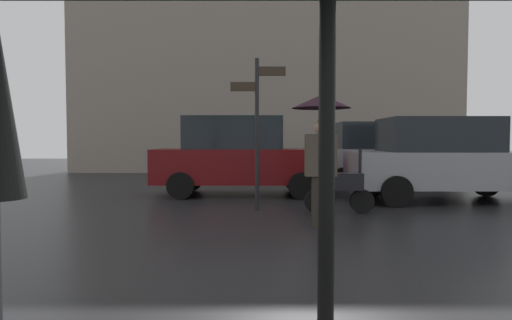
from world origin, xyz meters
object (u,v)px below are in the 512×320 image
(parked_car_left, at_px, (240,156))
(parked_car_distant, at_px, (444,159))
(parked_car_right, at_px, (380,154))
(pedestrian_with_umbrella, at_px, (322,128))
(parked_scooter, at_px, (338,184))
(street_signpost, at_px, (258,119))

(parked_car_left, relative_size, parked_car_distant, 1.02)
(parked_car_right, bearing_deg, parked_car_left, -157.54)
(pedestrian_with_umbrella, relative_size, parked_car_distant, 0.49)
(pedestrian_with_umbrella, height_order, parked_car_right, pedestrian_with_umbrella)
(pedestrian_with_umbrella, distance_m, parked_car_right, 6.78)
(pedestrian_with_umbrella, bearing_deg, parked_car_distant, -8.43)
(parked_car_left, xyz_separation_m, parked_car_right, (4.12, 1.97, -0.03))
(parked_scooter, relative_size, parked_car_distant, 0.31)
(parked_scooter, relative_size, parked_car_right, 0.32)
(parked_car_distant, bearing_deg, parked_car_right, 116.66)
(parked_scooter, distance_m, parked_car_left, 3.49)
(parked_car_distant, relative_size, street_signpost, 1.44)
(parked_car_distant, bearing_deg, pedestrian_with_umbrella, -120.18)
(parked_scooter, distance_m, parked_car_right, 5.28)
(pedestrian_with_umbrella, distance_m, parked_car_left, 4.52)
(pedestrian_with_umbrella, relative_size, parked_scooter, 1.59)
(pedestrian_with_umbrella, xyz_separation_m, parked_car_right, (2.67, 6.20, -0.63))
(parked_scooter, bearing_deg, street_signpost, 169.63)
(parked_car_left, bearing_deg, street_signpost, 83.10)
(parked_car_right, height_order, street_signpost, street_signpost)
(parked_car_right, distance_m, parked_car_distant, 3.22)
(parked_car_distant, distance_m, street_signpost, 4.52)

